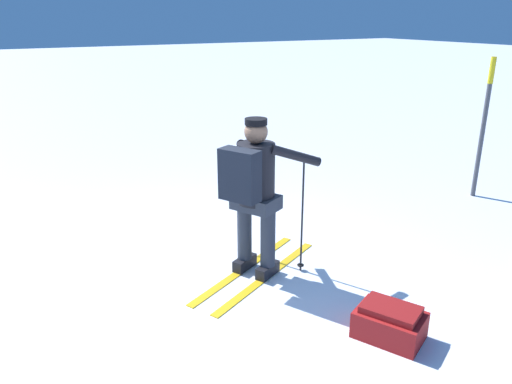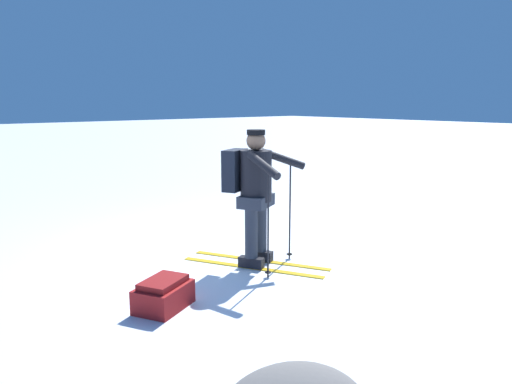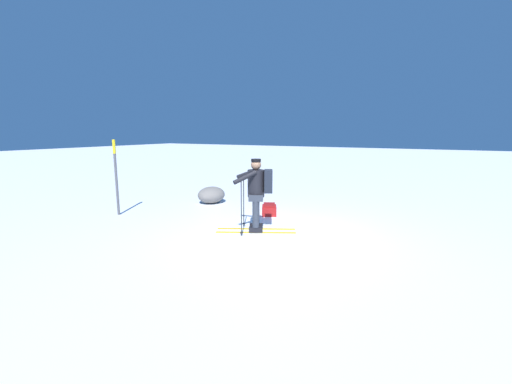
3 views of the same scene
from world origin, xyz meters
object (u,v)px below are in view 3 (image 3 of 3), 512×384
dropped_backpack (269,210)px  trail_marker (116,172)px  skier (258,189)px  rock_boulder (211,195)px

dropped_backpack → trail_marker: (-1.96, 3.54, 1.02)m
skier → dropped_backpack: 1.76m
skier → trail_marker: (-0.47, 3.99, 0.21)m
trail_marker → rock_boulder: (2.45, -1.28, -0.90)m
skier → rock_boulder: (1.98, 2.72, -0.69)m
rock_boulder → skier: bearing=-126.1°
skier → trail_marker: bearing=96.7°
trail_marker → rock_boulder: 2.91m
dropped_backpack → trail_marker: bearing=119.0°
trail_marker → rock_boulder: bearing=-27.5°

